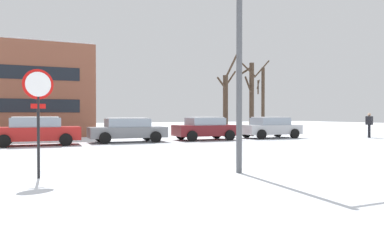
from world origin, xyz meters
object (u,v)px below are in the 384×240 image
object	(u,v)px
parked_car_maroon	(205,128)
stop_sign	(38,102)
parked_car_red	(36,131)
parked_car_silver	(270,127)
pedestrian_crossing	(369,123)
parked_car_gray	(127,130)
street_lamp	(250,48)

from	to	relation	value
parked_car_maroon	stop_sign	bearing A→B (deg)	-133.08
stop_sign	parked_car_red	size ratio (longest dim) A/B	0.62
parked_car_red	parked_car_silver	world-z (taller)	parked_car_red
pedestrian_crossing	parked_car_gray	bearing A→B (deg)	169.50
stop_sign	parked_car_silver	xyz separation A→B (m)	(15.10, 10.79, -1.19)
stop_sign	pedestrian_crossing	world-z (taller)	stop_sign
parked_car_gray	parked_car_silver	world-z (taller)	parked_car_silver
street_lamp	parked_car_silver	size ratio (longest dim) A/B	1.39
parked_car_silver	parked_car_gray	bearing A→B (deg)	178.16
pedestrian_crossing	stop_sign	bearing A→B (deg)	-159.24
parked_car_red	parked_car_maroon	xyz separation A→B (m)	(9.82, 0.05, -0.02)
street_lamp	parked_car_maroon	bearing A→B (deg)	68.59
street_lamp	parked_car_maroon	xyz separation A→B (m)	(4.81, 12.27, -2.72)
stop_sign	parked_car_maroon	bearing A→B (deg)	46.92
street_lamp	pedestrian_crossing	xyz separation A→B (m)	(16.03, 9.50, -2.47)
parked_car_gray	pedestrian_crossing	xyz separation A→B (m)	(16.13, -2.99, 0.27)
parked_car_gray	pedestrian_crossing	world-z (taller)	pedestrian_crossing
stop_sign	parked_car_red	xyz separation A→B (m)	(0.37, 10.85, -1.16)
stop_sign	parked_car_maroon	distance (m)	14.97
parked_car_gray	stop_sign	bearing A→B (deg)	-115.42
stop_sign	pedestrian_crossing	size ratio (longest dim) A/B	1.61
parked_car_red	parked_car_maroon	distance (m)	9.82
parked_car_maroon	pedestrian_crossing	xyz separation A→B (m)	(11.22, -2.78, 0.25)
street_lamp	pedestrian_crossing	size ratio (longest dim) A/B	3.31
street_lamp	pedestrian_crossing	distance (m)	18.80
street_lamp	parked_car_silver	bearing A→B (deg)	51.38
stop_sign	parked_car_red	world-z (taller)	stop_sign
parked_car_silver	pedestrian_crossing	bearing A→B (deg)	-22.98
stop_sign	street_lamp	size ratio (longest dim) A/B	0.49
stop_sign	parked_car_silver	bearing A→B (deg)	35.55
street_lamp	parked_car_gray	bearing A→B (deg)	90.45
pedestrian_crossing	street_lamp	bearing A→B (deg)	-149.36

